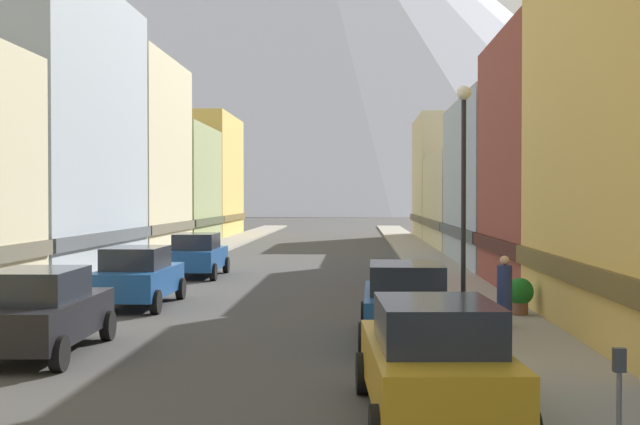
{
  "coord_description": "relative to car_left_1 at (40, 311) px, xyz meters",
  "views": [
    {
      "loc": [
        2.68,
        -4.0,
        3.23
      ],
      "look_at": [
        0.56,
        43.34,
        2.36
      ],
      "focal_mm": 45.11,
      "sensor_mm": 36.0,
      "label": 1
    }
  ],
  "objects": [
    {
      "name": "sidewalk_left",
      "position": [
        -2.45,
        22.84,
        -0.82
      ],
      "size": [
        2.5,
        100.0,
        0.15
      ],
      "primitive_type": "cube",
      "color": "gray",
      "rests_on": "ground"
    },
    {
      "name": "car_right_1",
      "position": [
        7.6,
        1.82,
        0.0
      ],
      "size": [
        2.15,
        4.44,
        1.78
      ],
      "color": "#19478C",
      "rests_on": "ground"
    },
    {
      "name": "car_left_3",
      "position": [
        -0.0,
        16.38,
        0.0
      ],
      "size": [
        2.1,
        4.42,
        1.78
      ],
      "color": "#19478C",
      "rests_on": "ground"
    },
    {
      "name": "storefront_left_5",
      "position": [
        -7.67,
        50.45,
        3.96
      ],
      "size": [
        8.24,
        11.5,
        10.05
      ],
      "color": "#D8B259",
      "rests_on": "ground"
    },
    {
      "name": "storefront_right_4",
      "position": [
        15.96,
        35.66,
        2.02
      ],
      "size": [
        9.62,
        13.23,
        6.06
      ],
      "color": "beige",
      "rests_on": "ground"
    },
    {
      "name": "storefront_left_4",
      "position": [
        -8.27,
        39.19,
        3.05
      ],
      "size": [
        9.43,
        10.61,
        8.19
      ],
      "color": "#8C9966",
      "rests_on": "ground"
    },
    {
      "name": "pedestrian_0",
      "position": [
        10.05,
        3.27,
        0.03
      ],
      "size": [
        0.36,
        0.36,
        1.69
      ],
      "color": "navy",
      "rests_on": "sidewalk_right"
    },
    {
      "name": "storefront_right_2",
      "position": [
        15.5,
        11.76,
        3.36
      ],
      "size": [
        8.71,
        8.46,
        8.84
      ],
      "color": "brown",
      "rests_on": "ground"
    },
    {
      "name": "mountain_backdrop",
      "position": [
        -13.4,
        247.84,
        60.15
      ],
      "size": [
        265.13,
        265.13,
        122.1
      ],
      "primitive_type": "cone",
      "color": "silver",
      "rests_on": "ground"
    },
    {
      "name": "car_right_0",
      "position": [
        7.6,
        -4.65,
        0.0
      ],
      "size": [
        2.26,
        4.49,
        1.78
      ],
      "color": "#B28419",
      "rests_on": "ground"
    },
    {
      "name": "storefront_left_3",
      "position": [
        -8.26,
        28.16,
        4.41
      ],
      "size": [
        9.41,
        10.4,
        10.97
      ],
      "color": "beige",
      "rests_on": "ground"
    },
    {
      "name": "parking_meter_near",
      "position": [
        9.55,
        -6.7,
        0.11
      ],
      "size": [
        0.14,
        0.1,
        1.33
      ],
      "color": "#595960",
      "rests_on": "sidewalk_right"
    },
    {
      "name": "storefront_right_5",
      "position": [
        15.0,
        48.05,
        3.74
      ],
      "size": [
        7.7,
        10.64,
        9.61
      ],
      "color": "beige",
      "rests_on": "ground"
    },
    {
      "name": "car_left_2",
      "position": [
        -0.0,
        7.39,
        0.0
      ],
      "size": [
        2.09,
        4.41,
        1.78
      ],
      "color": "#19478C",
      "rests_on": "ground"
    },
    {
      "name": "car_left_1",
      "position": [
        0.0,
        0.0,
        0.0
      ],
      "size": [
        2.2,
        4.46,
        1.78
      ],
      "color": "black",
      "rests_on": "ground"
    },
    {
      "name": "storefront_right_3",
      "position": [
        15.32,
        22.52,
        2.91
      ],
      "size": [
        8.34,
        12.36,
        7.9
      ],
      "color": "#99A5B2",
      "rests_on": "ground"
    },
    {
      "name": "sidewalk_right",
      "position": [
        10.05,
        22.84,
        -0.82
      ],
      "size": [
        2.5,
        100.0,
        0.15
      ],
      "primitive_type": "cube",
      "color": "gray",
      "rests_on": "ground"
    },
    {
      "name": "potted_plant_0",
      "position": [
        10.8,
        5.14,
        -0.2
      ],
      "size": [
        0.72,
        0.72,
        0.97
      ],
      "color": "brown",
      "rests_on": "sidewalk_right"
    },
    {
      "name": "storefront_left_2",
      "position": [
        -7.68,
        16.47,
        4.89
      ],
      "size": [
        8.25,
        12.42,
        11.95
      ],
      "color": "#99A5B2",
      "rests_on": "ground"
    },
    {
      "name": "streetlamp_right",
      "position": [
        9.15,
        3.9,
        3.09
      ],
      "size": [
        0.36,
        0.36,
        5.86
      ],
      "color": "black",
      "rests_on": "sidewalk_right"
    }
  ]
}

